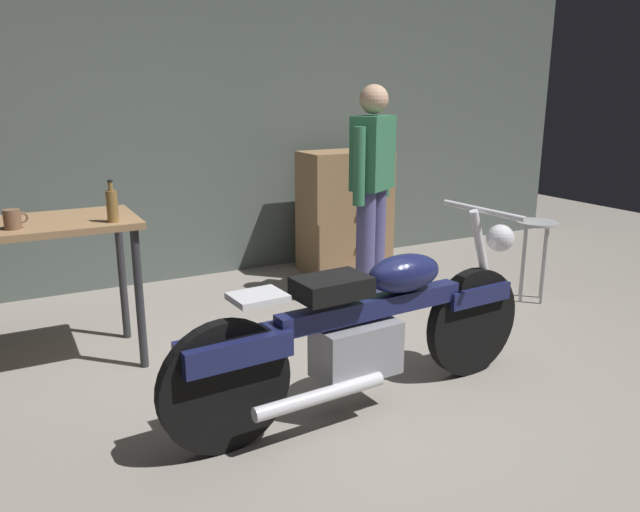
{
  "coord_description": "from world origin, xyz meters",
  "views": [
    {
      "loc": [
        -1.75,
        -2.5,
        1.63
      ],
      "look_at": [
        -0.05,
        0.7,
        0.65
      ],
      "focal_mm": 34.63,
      "sensor_mm": 36.0,
      "label": 1
    }
  ],
  "objects_px": {
    "person_standing": "(372,183)",
    "mug_brown_stoneware": "(13,219)",
    "bottle": "(112,205)",
    "motorcycle": "(367,327)",
    "shop_stool": "(536,239)",
    "wooden_dresser": "(345,212)"
  },
  "relations": [
    {
      "from": "motorcycle",
      "to": "mug_brown_stoneware",
      "type": "bearing_deg",
      "value": 139.76
    },
    {
      "from": "wooden_dresser",
      "to": "mug_brown_stoneware",
      "type": "bearing_deg",
      "value": -157.39
    },
    {
      "from": "person_standing",
      "to": "mug_brown_stoneware",
      "type": "bearing_deg",
      "value": -24.67
    },
    {
      "from": "person_standing",
      "to": "bottle",
      "type": "height_order",
      "value": "person_standing"
    },
    {
      "from": "mug_brown_stoneware",
      "to": "wooden_dresser",
      "type": "bearing_deg",
      "value": 22.61
    },
    {
      "from": "motorcycle",
      "to": "bottle",
      "type": "distance_m",
      "value": 1.6
    },
    {
      "from": "motorcycle",
      "to": "wooden_dresser",
      "type": "xyz_separation_m",
      "value": [
        1.2,
        2.29,
        0.1
      ]
    },
    {
      "from": "motorcycle",
      "to": "person_standing",
      "type": "distance_m",
      "value": 1.87
    },
    {
      "from": "person_standing",
      "to": "shop_stool",
      "type": "xyz_separation_m",
      "value": [
        1.09,
        -0.68,
        -0.43
      ]
    },
    {
      "from": "motorcycle",
      "to": "wooden_dresser",
      "type": "height_order",
      "value": "wooden_dresser"
    },
    {
      "from": "person_standing",
      "to": "wooden_dresser",
      "type": "relative_size",
      "value": 1.52
    },
    {
      "from": "shop_stool",
      "to": "motorcycle",
      "type": "bearing_deg",
      "value": -158.06
    },
    {
      "from": "shop_stool",
      "to": "mug_brown_stoneware",
      "type": "height_order",
      "value": "mug_brown_stoneware"
    },
    {
      "from": "person_standing",
      "to": "mug_brown_stoneware",
      "type": "xyz_separation_m",
      "value": [
        -2.53,
        -0.37,
        0.03
      ]
    },
    {
      "from": "motorcycle",
      "to": "bottle",
      "type": "xyz_separation_m",
      "value": [
        -1.03,
        1.09,
        0.55
      ]
    },
    {
      "from": "person_standing",
      "to": "mug_brown_stoneware",
      "type": "height_order",
      "value": "person_standing"
    },
    {
      "from": "motorcycle",
      "to": "shop_stool",
      "type": "bearing_deg",
      "value": 18.38
    },
    {
      "from": "motorcycle",
      "to": "wooden_dresser",
      "type": "distance_m",
      "value": 2.59
    },
    {
      "from": "wooden_dresser",
      "to": "mug_brown_stoneware",
      "type": "height_order",
      "value": "wooden_dresser"
    },
    {
      "from": "mug_brown_stoneware",
      "to": "motorcycle",
      "type": "bearing_deg",
      "value": -36.68
    },
    {
      "from": "mug_brown_stoneware",
      "to": "bottle",
      "type": "height_order",
      "value": "bottle"
    },
    {
      "from": "person_standing",
      "to": "mug_brown_stoneware",
      "type": "relative_size",
      "value": 13.33
    }
  ]
}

